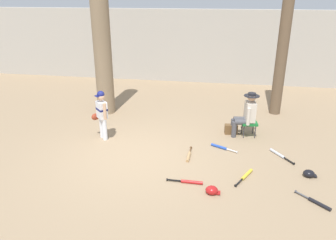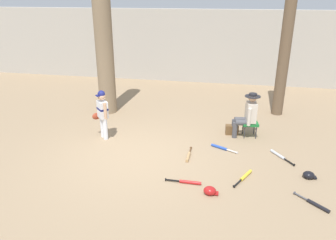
{
  "view_description": "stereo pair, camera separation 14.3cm",
  "coord_description": "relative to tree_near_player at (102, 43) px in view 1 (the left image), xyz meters",
  "views": [
    {
      "loc": [
        1.87,
        -6.59,
        3.62
      ],
      "look_at": [
        0.61,
        0.56,
        0.75
      ],
      "focal_mm": 34.83,
      "sensor_mm": 36.0,
      "label": 1
    },
    {
      "loc": [
        2.01,
        -6.56,
        3.62
      ],
      "look_at": [
        0.61,
        0.56,
        0.75
      ],
      "focal_mm": 34.83,
      "sensor_mm": 36.0,
      "label": 2
    }
  ],
  "objects": [
    {
      "name": "tree_near_player",
      "position": [
        0.0,
        0.0,
        0.0
      ],
      "size": [
        0.74,
        0.74,
        5.05
      ],
      "color": "#7F6B51",
      "rests_on": "ground"
    },
    {
      "name": "bat_wood_tan",
      "position": [
        2.96,
        -2.61,
        -2.14
      ],
      "size": [
        0.07,
        0.71,
        0.07
      ],
      "color": "tan",
      "rests_on": "ground"
    },
    {
      "name": "tree_behind_spectator",
      "position": [
        5.32,
        0.82,
        0.13
      ],
      "size": [
        0.52,
        0.52,
        5.15
      ],
      "color": "brown",
      "rests_on": "ground"
    },
    {
      "name": "seated_spectator",
      "position": [
        4.29,
        -1.14,
        -1.53
      ],
      "size": [
        0.67,
        0.54,
        1.2
      ],
      "color": "#47474C",
      "rests_on": "ground"
    },
    {
      "name": "bat_aluminum_silver",
      "position": [
        5.06,
        -2.19,
        -2.14
      ],
      "size": [
        0.49,
        0.69,
        0.07
      ],
      "color": "#B7BCC6",
      "rests_on": "ground"
    },
    {
      "name": "ground_plane",
      "position": [
        1.78,
        -2.8,
        -2.17
      ],
      "size": [
        60.0,
        60.0,
        0.0
      ],
      "primitive_type": "plane",
      "color": "#937A5B"
    },
    {
      "name": "bat_yellow_trainer",
      "position": [
        4.23,
        -3.3,
        -2.14
      ],
      "size": [
        0.41,
        0.72,
        0.07
      ],
      "color": "yellow",
      "rests_on": "ground"
    },
    {
      "name": "young_ballplayer",
      "position": [
        0.61,
        -1.96,
        -1.43
      ],
      "size": [
        0.56,
        0.46,
        1.31
      ],
      "color": "white",
      "rests_on": "ground"
    },
    {
      "name": "batting_helmet_black",
      "position": [
        5.54,
        -3.05,
        -2.1
      ],
      "size": [
        0.28,
        0.21,
        0.16
      ],
      "color": "black",
      "rests_on": "ground"
    },
    {
      "name": "batting_helmet_red",
      "position": [
        3.56,
        -4.02,
        -2.1
      ],
      "size": [
        0.29,
        0.22,
        0.17
      ],
      "color": "#A81919",
      "rests_on": "ground"
    },
    {
      "name": "bat_red_barrel",
      "position": [
        3.09,
        -3.74,
        -2.14
      ],
      "size": [
        0.74,
        0.07,
        0.07
      ],
      "color": "red",
      "rests_on": "ground"
    },
    {
      "name": "bat_blue_youth",
      "position": [
        3.69,
        -2.04,
        -2.14
      ],
      "size": [
        0.66,
        0.38,
        0.07
      ],
      "color": "#2347AD",
      "rests_on": "ground"
    },
    {
      "name": "concrete_back_wall",
      "position": [
        1.78,
        4.36,
        -0.69
      ],
      "size": [
        18.0,
        0.36,
        2.97
      ],
      "primitive_type": "cube",
      "color": "#ADA89E",
      "rests_on": "ground"
    },
    {
      "name": "folding_stool",
      "position": [
        4.39,
        -1.13,
        -1.81
      ],
      "size": [
        0.45,
        0.45,
        0.41
      ],
      "color": "#196B2D",
      "rests_on": "ground"
    },
    {
      "name": "bat_black_composite",
      "position": [
        5.47,
        -4.02,
        -2.14
      ],
      "size": [
        0.56,
        0.54,
        0.07
      ],
      "color": "black",
      "rests_on": "ground"
    },
    {
      "name": "handbag_beside_stool",
      "position": [
        3.94,
        -1.08,
        -2.04
      ],
      "size": [
        0.36,
        0.21,
        0.26
      ],
      "primitive_type": "cube",
      "rotation": [
        0.0,
        0.0,
        0.1
      ],
      "color": "brown",
      "rests_on": "ground"
    }
  ]
}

